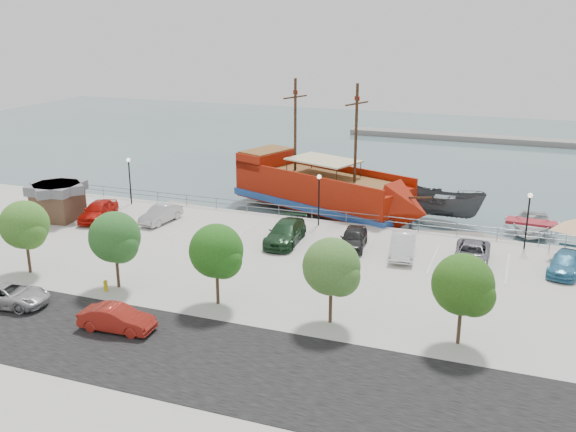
% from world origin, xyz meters
% --- Properties ---
extents(ground, '(160.00, 160.00, 0.00)m').
position_xyz_m(ground, '(0.00, 0.00, -1.00)').
color(ground, '#405B61').
extents(land_slab, '(100.00, 58.00, 1.20)m').
position_xyz_m(land_slab, '(0.00, -21.00, -0.60)').
color(land_slab, '#B5B2A5').
rests_on(land_slab, ground).
extents(street, '(100.00, 8.00, 0.04)m').
position_xyz_m(street, '(0.00, -16.00, 0.01)').
color(street, black).
rests_on(street, land_slab).
extents(sidewalk, '(100.00, 4.00, 0.05)m').
position_xyz_m(sidewalk, '(0.00, -10.00, 0.01)').
color(sidewalk, '#ABA9A3').
rests_on(sidewalk, land_slab).
extents(seawall_railing, '(50.00, 0.06, 1.00)m').
position_xyz_m(seawall_railing, '(0.00, 7.80, 0.53)').
color(seawall_railing, slate).
rests_on(seawall_railing, land_slab).
extents(far_shore, '(40.00, 3.00, 0.80)m').
position_xyz_m(far_shore, '(10.00, 55.00, -0.60)').
color(far_shore, gray).
rests_on(far_shore, ground).
extents(pirate_ship, '(20.26, 12.01, 12.61)m').
position_xyz_m(pirate_ship, '(-0.54, 12.64, 1.11)').
color(pirate_ship, '#941705').
rests_on(pirate_ship, ground).
extents(patrol_boat, '(7.71, 4.25, 2.82)m').
position_xyz_m(patrol_boat, '(9.14, 14.28, 0.41)').
color(patrol_boat, '#414344').
rests_on(patrol_boat, ground).
extents(speedboat, '(5.18, 6.94, 1.37)m').
position_xyz_m(speedboat, '(16.45, 13.06, -0.31)').
color(speedboat, silver).
rests_on(speedboat, ground).
extents(dock_west, '(7.01, 2.92, 0.39)m').
position_xyz_m(dock_west, '(-13.15, 9.20, -0.81)').
color(dock_west, gray).
rests_on(dock_west, ground).
extents(dock_mid, '(7.84, 3.61, 0.43)m').
position_xyz_m(dock_mid, '(9.24, 9.20, -0.78)').
color(dock_mid, '#6A635A').
rests_on(dock_mid, ground).
extents(dock_east, '(6.41, 3.82, 0.35)m').
position_xyz_m(dock_east, '(15.48, 9.20, -0.82)').
color(dock_east, gray).
rests_on(dock_east, ground).
extents(shed, '(4.03, 4.03, 3.07)m').
position_xyz_m(shed, '(-21.16, 0.49, 1.64)').
color(shed, brown).
rests_on(shed, land_slab).
extents(street_van, '(5.16, 2.90, 1.36)m').
position_xyz_m(street_van, '(-12.62, -14.47, 0.68)').
color(street_van, '#A4A4A4').
rests_on(street_van, street).
extents(street_sedan, '(4.31, 1.73, 1.39)m').
position_xyz_m(street_sedan, '(-4.67, -14.94, 0.70)').
color(street_sedan, '#A12117').
rests_on(street_sedan, street).
extents(fire_hydrant, '(0.27, 0.27, 0.77)m').
position_xyz_m(fire_hydrant, '(-8.39, -10.80, 0.42)').
color(fire_hydrant, gold).
rests_on(fire_hydrant, sidewalk).
extents(lamp_post_left, '(0.36, 0.36, 4.28)m').
position_xyz_m(lamp_post_left, '(-18.00, 6.50, 2.94)').
color(lamp_post_left, black).
rests_on(lamp_post_left, land_slab).
extents(lamp_post_mid, '(0.36, 0.36, 4.28)m').
position_xyz_m(lamp_post_mid, '(0.00, 6.50, 2.94)').
color(lamp_post_mid, black).
rests_on(lamp_post_mid, land_slab).
extents(lamp_post_right, '(0.36, 0.36, 4.28)m').
position_xyz_m(lamp_post_right, '(16.00, 6.50, 2.94)').
color(lamp_post_right, black).
rests_on(lamp_post_right, land_slab).
extents(tree_b, '(3.30, 3.20, 5.00)m').
position_xyz_m(tree_b, '(-14.85, -10.07, 3.30)').
color(tree_b, '#473321').
rests_on(tree_b, sidewalk).
extents(tree_c, '(3.30, 3.20, 5.00)m').
position_xyz_m(tree_c, '(-7.85, -10.07, 3.30)').
color(tree_c, '#473321').
rests_on(tree_c, sidewalk).
extents(tree_d, '(3.30, 3.20, 5.00)m').
position_xyz_m(tree_d, '(-0.85, -10.07, 3.30)').
color(tree_d, '#473321').
rests_on(tree_d, sidewalk).
extents(tree_e, '(3.30, 3.20, 5.00)m').
position_xyz_m(tree_e, '(6.15, -10.07, 3.30)').
color(tree_e, '#473321').
rests_on(tree_e, sidewalk).
extents(tree_f, '(3.30, 3.20, 5.00)m').
position_xyz_m(tree_f, '(13.15, -10.07, 3.30)').
color(tree_f, '#473321').
rests_on(tree_f, sidewalk).
extents(parked_car_a, '(2.84, 5.10, 1.64)m').
position_xyz_m(parked_car_a, '(-17.83, 1.38, 0.82)').
color(parked_car_a, '#B9120A').
rests_on(parked_car_a, land_slab).
extents(parked_car_b, '(1.98, 4.45, 1.42)m').
position_xyz_m(parked_car_b, '(-12.55, 2.64, 0.71)').
color(parked_car_b, '#AFAFAF').
rests_on(parked_car_b, land_slab).
extents(parked_car_d, '(2.62, 5.69, 1.61)m').
position_xyz_m(parked_car_d, '(-1.06, 1.58, 0.81)').
color(parked_car_d, '#1B3C20').
rests_on(parked_car_d, land_slab).
extents(parked_car_e, '(2.32, 4.65, 1.52)m').
position_xyz_m(parked_car_e, '(4.07, 2.28, 0.76)').
color(parked_car_e, black).
rests_on(parked_car_e, land_slab).
extents(parked_car_f, '(2.28, 5.03, 1.60)m').
position_xyz_m(parked_car_f, '(7.81, 1.95, 0.80)').
color(parked_car_f, white).
rests_on(parked_car_f, land_slab).
extents(parked_car_g, '(2.44, 5.14, 1.42)m').
position_xyz_m(parked_car_g, '(12.58, 2.10, 0.71)').
color(parked_car_g, slate).
rests_on(parked_car_g, land_slab).
extents(parked_car_h, '(2.65, 4.85, 1.33)m').
position_xyz_m(parked_car_h, '(18.62, 2.55, 0.67)').
color(parked_car_h, teal).
rests_on(parked_car_h, land_slab).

